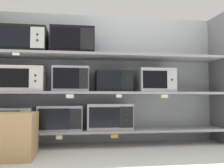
{
  "coord_description": "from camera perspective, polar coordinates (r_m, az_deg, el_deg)",
  "views": [
    {
      "loc": [
        -0.47,
        -3.21,
        0.57
      ],
      "look_at": [
        0.0,
        0.0,
        0.76
      ],
      "focal_mm": 41.28,
      "sensor_mm": 36.0,
      "label": 1
    }
  ],
  "objects": [
    {
      "name": "shelf_0",
      "position": [
        3.26,
        0.0,
        -10.19
      ],
      "size": [
        2.87,
        0.47,
        0.03
      ],
      "primitive_type": "cube",
      "color": "#99999E",
      "rests_on": "ground"
    },
    {
      "name": "price_tag_5",
      "position": [
        3.16,
        11.6,
        -2.65
      ],
      "size": [
        0.09,
        0.0,
        0.04
      ],
      "primitive_type": "cube",
      "color": "beige"
    },
    {
      "name": "microwave_2",
      "position": [
        3.24,
        -0.68,
        -7.19
      ],
      "size": [
        0.56,
        0.36,
        0.31
      ],
      "color": "#B7B3B9",
      "rests_on": "shelf_0"
    },
    {
      "name": "microwave_0",
      "position": [
        3.28,
        -20.67,
        -7.31
      ],
      "size": [
        0.42,
        0.4,
        0.27
      ],
      "color": "#B2B4B8",
      "rests_on": "shelf_0"
    },
    {
      "name": "price_tag_2",
      "position": [
        3.03,
        0.57,
        -11.48
      ],
      "size": [
        0.09,
        0.0,
        0.04
      ],
      "primitive_type": "cube",
      "color": "orange"
    },
    {
      "name": "microwave_1",
      "position": [
        3.21,
        -11.36,
        -7.35
      ],
      "size": [
        0.52,
        0.42,
        0.29
      ],
      "color": "#9A9AAF",
      "rests_on": "shelf_0"
    },
    {
      "name": "microwave_4",
      "position": [
        3.21,
        -9.17,
        0.97
      ],
      "size": [
        0.43,
        0.42,
        0.3
      ],
      "color": "#989FA9",
      "rests_on": "shelf_1"
    },
    {
      "name": "microwave_3",
      "position": [
        3.27,
        -19.45,
        1.0
      ],
      "size": [
        0.55,
        0.39,
        0.29
      ],
      "color": "silver",
      "rests_on": "shelf_1"
    },
    {
      "name": "microwave_6",
      "position": [
        3.37,
        9.41,
        0.72
      ],
      "size": [
        0.45,
        0.42,
        0.29
      ],
      "color": "#B4BDC0",
      "rests_on": "shelf_1"
    },
    {
      "name": "shelf_2",
      "position": [
        3.28,
        0.0,
        6.07
      ],
      "size": [
        2.87,
        0.47,
        0.03
      ],
      "primitive_type": "cube",
      "color": "#99999E"
    },
    {
      "name": "price_tag_4",
      "position": [
        3.01,
        1.59,
        -2.66
      ],
      "size": [
        0.07,
        0.0,
        0.04
      ],
      "primitive_type": "cube",
      "color": "white"
    },
    {
      "name": "shelf_1",
      "position": [
        3.24,
        0.0,
        -2.03
      ],
      "size": [
        2.87,
        0.47,
        0.03
      ],
      "primitive_type": "cube",
      "color": "#99999E"
    },
    {
      "name": "price_tag_3",
      "position": [
        2.97,
        -9.33,
        -2.68
      ],
      "size": [
        0.09,
        0.0,
        0.05
      ],
      "primitive_type": "cube",
      "color": "white"
    },
    {
      "name": "price_tag_0",
      "position": [
        3.07,
        -20.83,
        -11.21
      ],
      "size": [
        0.09,
        0.0,
        0.04
      ],
      "primitive_type": "cube",
      "color": "beige"
    },
    {
      "name": "shipping_carton",
      "position": [
        2.74,
        -21.77,
        -10.51
      ],
      "size": [
        0.49,
        0.49,
        0.44
      ],
      "primitive_type": "cube",
      "color": "tan",
      "rests_on": "ground"
    },
    {
      "name": "microwave_5",
      "position": [
        3.25,
        0.24,
        0.54
      ],
      "size": [
        0.44,
        0.38,
        0.26
      ],
      "color": "black",
      "rests_on": "shelf_1"
    },
    {
      "name": "microwave_7",
      "position": [
        3.34,
        -19.1,
        9.06
      ],
      "size": [
        0.57,
        0.4,
        0.31
      ],
      "color": "black",
      "rests_on": "shelf_2"
    },
    {
      "name": "microwave_8",
      "position": [
        3.28,
        -8.77,
        9.28
      ],
      "size": [
        0.53,
        0.37,
        0.32
      ],
      "color": "black",
      "rests_on": "shelf_2"
    },
    {
      "name": "price_tag_1",
      "position": [
        3.0,
        -11.61,
        -11.52
      ],
      "size": [
        0.07,
        0.0,
        0.04
      ],
      "primitive_type": "cube",
      "color": "beige"
    },
    {
      "name": "back_panel",
      "position": [
        3.5,
        -0.61,
        1.27
      ],
      "size": [
        3.07,
        0.04,
        1.71
      ],
      "primitive_type": "cube",
      "color": "#9EA3A8",
      "rests_on": "ground"
    },
    {
      "name": "upright_right",
      "position": [
        3.76,
        22.69,
        1.21
      ],
      "size": [
        0.05,
        0.47,
        1.71
      ],
      "primitive_type": "cube",
      "color": "#5B5B5E",
      "rests_on": "ground"
    },
    {
      "name": "price_tag_6",
      "position": [
        3.08,
        -20.5,
        6.26
      ],
      "size": [
        0.08,
        0.0,
        0.03
      ],
      "primitive_type": "cube",
      "color": "white"
    },
    {
      "name": "ground",
      "position": [
        2.33,
        3.78,
        -17.79
      ],
      "size": [
        6.87,
        6.0,
        0.02
      ],
      "primitive_type": "cube",
      "color": "silver"
    }
  ]
}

